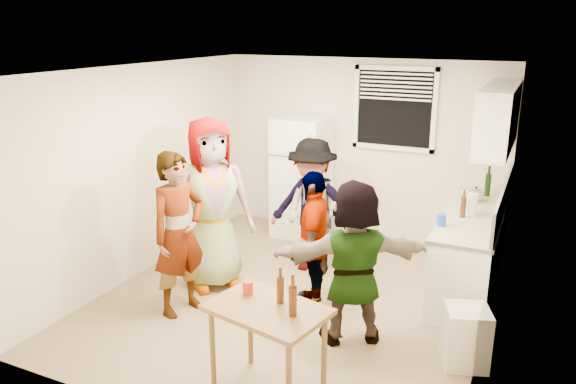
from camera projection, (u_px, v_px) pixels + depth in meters
The scene contains 22 objects.
room at pixel (295, 298), 6.26m from camera, with size 4.00×4.50×2.50m, color beige, non-canonical shape.
window at pixel (394, 109), 7.47m from camera, with size 1.12×0.10×1.06m, color white, non-canonical shape.
refrigerator at pixel (302, 177), 7.96m from camera, with size 0.70×0.70×1.70m, color white.
counter_lower at pixel (471, 251), 6.45m from camera, with size 0.60×2.20×0.86m, color white.
countertop at pixel (474, 214), 6.32m from camera, with size 0.64×2.22×0.04m, color beige.
backsplash at pixel (503, 200), 6.15m from camera, with size 0.03×2.20×0.36m, color #B4AEA6.
upper_cabinets at pixel (498, 118), 6.13m from camera, with size 0.34×1.60×0.70m, color white.
kettle at pixel (475, 201), 6.70m from camera, with size 0.23×0.20×0.20m, color silver, non-canonical shape.
paper_towel at pixel (471, 215), 6.21m from camera, with size 0.11×0.11×0.25m, color white.
wine_bottle at pixel (487, 196), 6.92m from camera, with size 0.07×0.07×0.28m, color black.
beer_bottle_counter at pixel (462, 217), 6.15m from camera, with size 0.06×0.06×0.23m, color #47230C.
blue_cup at pixel (441, 226), 5.89m from camera, with size 0.10×0.10×0.13m, color blue.
picture_frame at pixel (501, 193), 6.77m from camera, with size 0.02×0.17×0.14m, color #F3DB5A.
trash_bin at pixel (466, 339), 4.98m from camera, with size 0.37×0.37×0.54m, color silver.
beer_bottle_table at pixel (293, 313), 4.34m from camera, with size 0.06×0.06×0.25m, color #47230C.
red_cup at pixel (248, 294), 4.65m from camera, with size 0.09×0.09×0.12m, color red.
guest_grey at pixel (215, 283), 6.61m from camera, with size 0.96×1.97×0.63m, color #9C9C9C.
guest_stripe at pixel (183, 310), 6.00m from camera, with size 0.63×1.73×0.41m, color #141933.
guest_back_left at pixel (313, 270), 6.97m from camera, with size 0.74×1.53×0.58m, color #4F3224.
guest_back_right at pixel (311, 269), 6.99m from camera, with size 1.07×1.65×0.61m, color #3F3F44.
guest_black at pixel (313, 304), 6.12m from camera, with size 0.88×1.51×0.37m, color black.
guest_orange at pixel (351, 338), 5.46m from camera, with size 1.48×1.60×0.47m, color #F48661.
Camera 1 is at (2.33, -5.16, 2.93)m, focal length 35.00 mm.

